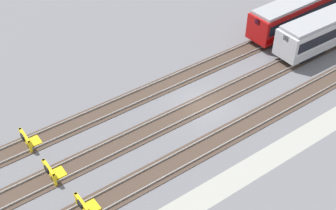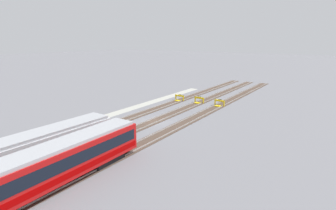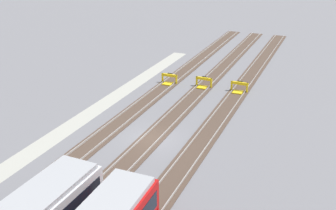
# 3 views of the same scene
# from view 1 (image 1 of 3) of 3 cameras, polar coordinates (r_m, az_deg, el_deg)

# --- Properties ---
(ground_plane) EXTENTS (400.00, 400.00, 0.00)m
(ground_plane) POSITION_cam_1_polar(r_m,az_deg,el_deg) (41.17, 4.14, -0.01)
(ground_plane) COLOR slate
(service_walkway) EXTENTS (54.00, 2.00, 0.01)m
(service_walkway) POSITION_cam_1_polar(r_m,az_deg,el_deg) (37.10, 12.04, -6.45)
(service_walkway) COLOR #9E9E93
(service_walkway) RESTS_ON ground
(rail_track_nearest) EXTENTS (90.00, 2.23, 0.21)m
(rail_track_nearest) POSITION_cam_1_polar(r_m,az_deg,el_deg) (38.85, 8.08, -3.19)
(rail_track_nearest) COLOR #47382D
(rail_track_nearest) RESTS_ON ground
(rail_track_near_inner) EXTENTS (90.00, 2.24, 0.21)m
(rail_track_near_inner) POSITION_cam_1_polar(r_m,az_deg,el_deg) (41.14, 4.15, 0.04)
(rail_track_near_inner) COLOR #47382D
(rail_track_near_inner) RESTS_ON ground
(rail_track_middle) EXTENTS (90.00, 2.23, 0.21)m
(rail_track_middle) POSITION_cam_1_polar(r_m,az_deg,el_deg) (43.73, 0.65, 2.91)
(rail_track_middle) COLOR #47382D
(rail_track_middle) RESTS_ON ground
(subway_car_front_row_rightmost) EXTENTS (18.06, 3.26, 3.70)m
(subway_car_front_row_rightmost) POSITION_cam_1_polar(r_m,az_deg,el_deg) (54.57, 17.43, 11.54)
(subway_car_front_row_rightmost) COLOR #A80F0F
(subway_car_front_row_rightmost) RESTS_ON ground
(bumper_stop_nearest_track) EXTENTS (1.35, 2.00, 1.22)m
(bumper_stop_nearest_track) POSITION_cam_1_polar(r_m,az_deg,el_deg) (33.17, -9.94, -12.04)
(bumper_stop_nearest_track) COLOR gold
(bumper_stop_nearest_track) RESTS_ON ground
(bumper_stop_near_inner_track) EXTENTS (1.35, 2.00, 1.22)m
(bumper_stop_near_inner_track) POSITION_cam_1_polar(r_m,az_deg,el_deg) (35.73, -13.85, -7.91)
(bumper_stop_near_inner_track) COLOR gold
(bumper_stop_near_inner_track) RESTS_ON ground
(bumper_stop_middle_track) EXTENTS (1.35, 2.00, 1.22)m
(bumper_stop_middle_track) POSITION_cam_1_polar(r_m,az_deg,el_deg) (38.66, -16.60, -4.09)
(bumper_stop_middle_track) COLOR gold
(bumper_stop_middle_track) RESTS_ON ground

